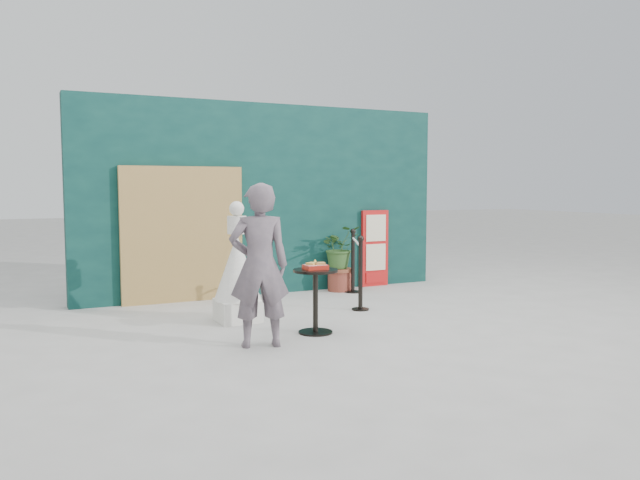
{
  "coord_description": "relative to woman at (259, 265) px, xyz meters",
  "views": [
    {
      "loc": [
        -3.59,
        -6.17,
        1.71
      ],
      "look_at": [
        0.0,
        1.2,
        1.0
      ],
      "focal_mm": 35.0,
      "sensor_mm": 36.0,
      "label": 1
    }
  ],
  "objects": [
    {
      "name": "ground",
      "position": [
        1.3,
        0.01,
        -0.87
      ],
      "size": [
        60.0,
        60.0,
        0.0
      ],
      "primitive_type": "plane",
      "color": "#ADAAA5",
      "rests_on": "ground"
    },
    {
      "name": "back_wall",
      "position": [
        1.3,
        3.16,
        0.63
      ],
      "size": [
        6.0,
        0.3,
        3.0
      ],
      "primitive_type": "cube",
      "color": "#0A2D2B",
      "rests_on": "ground"
    },
    {
      "name": "bamboo_fence",
      "position": [
        -0.1,
        2.95,
        0.13
      ],
      "size": [
        1.8,
        0.08,
        2.0
      ],
      "primitive_type": "cube",
      "color": "tan",
      "rests_on": "ground"
    },
    {
      "name": "woman",
      "position": [
        0.0,
        0.0,
        0.0
      ],
      "size": [
        0.72,
        0.55,
        1.74
      ],
      "primitive_type": "imported",
      "rotation": [
        0.0,
        0.0,
        2.9
      ],
      "color": "slate",
      "rests_on": "ground"
    },
    {
      "name": "menu_board",
      "position": [
        3.2,
        2.96,
        -0.22
      ],
      "size": [
        0.5,
        0.07,
        1.3
      ],
      "color": "red",
      "rests_on": "ground"
    },
    {
      "name": "statue",
      "position": [
        0.19,
        1.29,
        -0.25
      ],
      "size": [
        0.59,
        0.59,
        1.52
      ],
      "color": "silver",
      "rests_on": "ground"
    },
    {
      "name": "cafe_table",
      "position": [
        0.8,
        0.29,
        -0.37
      ],
      "size": [
        0.52,
        0.52,
        0.75
      ],
      "color": "black",
      "rests_on": "ground"
    },
    {
      "name": "food_basket",
      "position": [
        0.8,
        0.29,
        -0.08
      ],
      "size": [
        0.26,
        0.19,
        0.11
      ],
      "color": "#B12012",
      "rests_on": "cafe_table"
    },
    {
      "name": "planter",
      "position": [
        2.42,
        2.77,
        -0.25
      ],
      "size": [
        0.63,
        0.55,
        1.07
      ],
      "color": "brown",
      "rests_on": "ground"
    },
    {
      "name": "stanchion_barrier",
      "position": [
        2.24,
        1.89,
        -0.38
      ],
      "size": [
        0.84,
        1.54,
        1.03
      ],
      "color": "black",
      "rests_on": "ground"
    }
  ]
}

